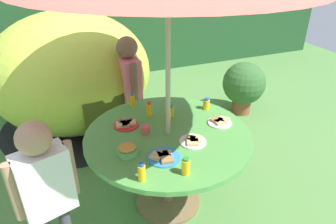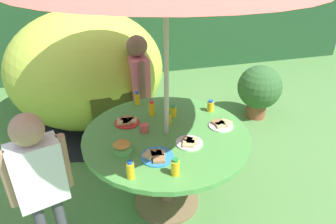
% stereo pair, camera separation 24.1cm
% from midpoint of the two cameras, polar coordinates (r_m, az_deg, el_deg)
% --- Properties ---
extents(ground_plane, '(10.00, 10.00, 0.02)m').
position_cam_midpoint_polar(ground_plane, '(2.85, 2.27, -16.67)').
color(ground_plane, '#548442').
extents(hedge_backdrop, '(9.00, 0.70, 1.77)m').
position_cam_midpoint_polar(hedge_backdrop, '(5.54, -8.78, 16.52)').
color(hedge_backdrop, '#234C28').
rests_on(hedge_backdrop, ground_plane).
extents(garden_table, '(1.31, 1.31, 0.73)m').
position_cam_midpoint_polar(garden_table, '(2.46, 2.54, -6.64)').
color(garden_table, brown).
rests_on(garden_table, ground_plane).
extents(wooden_chair, '(0.57, 0.54, 0.92)m').
position_cam_midpoint_polar(wooden_chair, '(3.60, -8.60, 3.81)').
color(wooden_chair, '#93704C').
rests_on(wooden_chair, ground_plane).
extents(dome_tent, '(2.37, 2.37, 1.41)m').
position_cam_midpoint_polar(dome_tent, '(3.86, -13.30, 7.87)').
color(dome_tent, '#B2C63F').
rests_on(dome_tent, ground_plane).
extents(potted_plant, '(0.56, 0.56, 0.71)m').
position_cam_midpoint_polar(potted_plant, '(4.13, 18.43, 4.16)').
color(potted_plant, brown).
rests_on(potted_plant, ground_plane).
extents(child_in_pink_shirt, '(0.21, 0.43, 1.26)m').
position_cam_midpoint_polar(child_in_pink_shirt, '(3.19, -3.43, 6.25)').
color(child_in_pink_shirt, brown).
rests_on(child_in_pink_shirt, ground_plane).
extents(child_in_white_shirt, '(0.39, 0.25, 1.18)m').
position_cam_midpoint_polar(child_in_white_shirt, '(2.08, -20.20, -10.88)').
color(child_in_white_shirt, '#3F3F47').
rests_on(child_in_white_shirt, ground_plane).
extents(snack_bowl, '(0.15, 0.15, 0.08)m').
position_cam_midpoint_polar(snack_bowl, '(2.17, -5.52, -6.68)').
color(snack_bowl, '#66B259').
rests_on(snack_bowl, garden_table).
extents(plate_back_edge, '(0.20, 0.20, 0.03)m').
position_cam_midpoint_polar(plate_back_edge, '(2.52, -5.04, -1.90)').
color(plate_back_edge, red).
rests_on(plate_back_edge, garden_table).
extents(plate_mid_right, '(0.20, 0.20, 0.03)m').
position_cam_midpoint_polar(plate_mid_right, '(2.27, 7.10, -5.80)').
color(plate_mid_right, white).
rests_on(plate_mid_right, garden_table).
extents(plate_far_right, '(0.20, 0.20, 0.03)m').
position_cam_midpoint_polar(plate_far_right, '(2.53, 12.66, -2.41)').
color(plate_far_right, white).
rests_on(plate_far_right, garden_table).
extents(plate_front_edge, '(0.23, 0.23, 0.03)m').
position_cam_midpoint_polar(plate_front_edge, '(2.12, 1.14, -8.42)').
color(plate_front_edge, '#338CD8').
rests_on(plate_front_edge, garden_table).
extents(juice_bottle_near_left, '(0.05, 0.05, 0.13)m').
position_cam_midpoint_polar(juice_bottle_near_left, '(1.93, -3.49, -10.98)').
color(juice_bottle_near_left, yellow).
rests_on(juice_bottle_near_left, garden_table).
extents(juice_bottle_near_right, '(0.05, 0.05, 0.11)m').
position_cam_midpoint_polar(juice_bottle_near_right, '(2.49, 2.88, -1.25)').
color(juice_bottle_near_right, yellow).
rests_on(juice_bottle_near_right, garden_table).
extents(juice_bottle_far_left, '(0.06, 0.06, 0.12)m').
position_cam_midpoint_polar(juice_bottle_far_left, '(1.96, 4.97, -10.46)').
color(juice_bottle_far_left, yellow).
rests_on(juice_bottle_far_left, garden_table).
extents(juice_bottle_center_front, '(0.05, 0.05, 0.13)m').
position_cam_midpoint_polar(juice_bottle_center_front, '(2.80, -3.35, 2.50)').
color(juice_bottle_center_front, yellow).
rests_on(juice_bottle_center_front, garden_table).
extents(juice_bottle_center_back, '(0.06, 0.06, 0.11)m').
position_cam_midpoint_polar(juice_bottle_center_back, '(2.72, 10.52, 1.05)').
color(juice_bottle_center_back, yellow).
rests_on(juice_bottle_center_back, garden_table).
extents(juice_bottle_mid_left, '(0.05, 0.05, 0.13)m').
position_cam_midpoint_polar(juice_bottle_mid_left, '(2.61, -0.46, 0.61)').
color(juice_bottle_mid_left, yellow).
rests_on(juice_bottle_mid_left, garden_table).
extents(juice_bottle_spot_a, '(0.06, 0.06, 0.10)m').
position_cam_midpoint_polar(juice_bottle_spot_a, '(2.60, 3.60, 0.08)').
color(juice_bottle_spot_a, yellow).
rests_on(juice_bottle_spot_a, garden_table).
extents(cup_near, '(0.07, 0.07, 0.06)m').
position_cam_midpoint_polar(cup_near, '(2.39, -1.62, -3.14)').
color(cup_near, '#E04C47').
rests_on(cup_near, garden_table).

